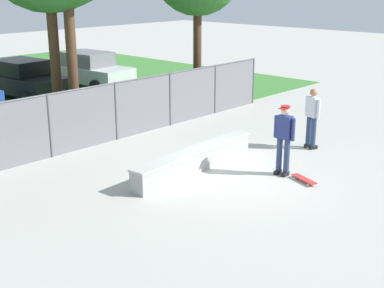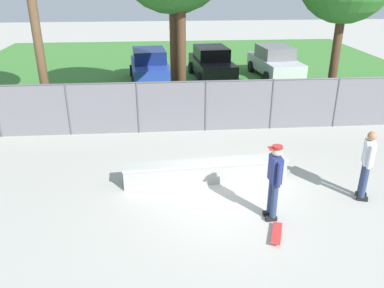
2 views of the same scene
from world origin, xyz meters
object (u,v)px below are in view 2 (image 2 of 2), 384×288
(skateboard, at_px, (277,233))
(car_silver, at_px, (275,62))
(car_blue, at_px, (150,66))
(car_black, at_px, (212,63))
(bystander, at_px, (367,162))
(skateboarder, at_px, (274,179))
(concrete_ledge, at_px, (206,171))

(skateboard, height_order, car_silver, car_silver)
(car_silver, bearing_deg, car_blue, -176.35)
(car_black, xyz_separation_m, bystander, (2.17, -12.62, 0.17))
(car_blue, relative_size, bystander, 2.39)
(skateboarder, bearing_deg, car_blue, 103.05)
(car_black, bearing_deg, skateboarder, -91.40)
(concrete_ledge, bearing_deg, car_silver, 65.91)
(car_blue, distance_m, car_black, 3.33)
(concrete_ledge, relative_size, car_black, 1.03)
(car_black, distance_m, car_silver, 3.46)
(concrete_ledge, xyz_separation_m, car_silver, (5.09, 11.39, 0.54))
(concrete_ledge, relative_size, car_blue, 1.03)
(car_blue, distance_m, car_silver, 6.77)
(concrete_ledge, relative_size, skateboarder, 2.44)
(skateboard, xyz_separation_m, car_blue, (-2.91, 13.53, 0.77))
(bystander, bearing_deg, car_blue, 114.22)
(skateboard, bearing_deg, skateboarder, 84.65)
(car_blue, bearing_deg, bystander, -65.78)
(concrete_ledge, xyz_separation_m, skateboarder, (1.31, -1.87, 0.73))
(concrete_ledge, distance_m, bystander, 4.06)
(skateboarder, bearing_deg, car_silver, 74.08)
(concrete_ledge, height_order, bystander, bystander)
(skateboard, height_order, car_blue, car_blue)
(car_black, bearing_deg, car_silver, -0.43)
(concrete_ledge, relative_size, car_silver, 1.03)
(car_blue, distance_m, bystander, 13.34)
(car_blue, bearing_deg, skateboarder, -76.95)
(car_silver, bearing_deg, bystander, -95.82)
(skateboarder, height_order, car_blue, skateboarder)
(concrete_ledge, distance_m, skateboarder, 2.40)
(car_blue, relative_size, car_silver, 1.00)
(car_blue, bearing_deg, car_silver, 3.65)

